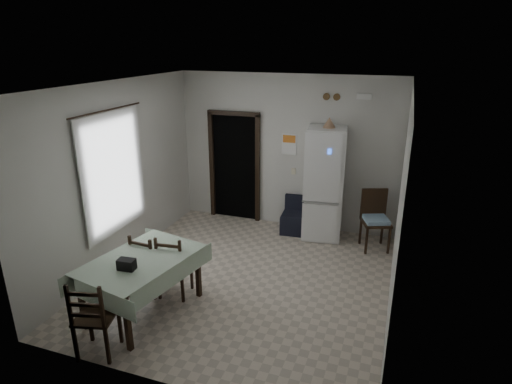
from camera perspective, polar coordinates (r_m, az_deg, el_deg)
The scene contains 25 objects.
ground at distance 6.68m, azimuth -1.44°, elevation -11.54°, with size 4.50×4.50×0.00m, color #C2B39F.
ceiling at distance 5.74m, azimuth -1.69°, elevation 14.07°, with size 4.20×4.50×0.02m, color white, non-canonical shape.
wall_back at distance 8.11m, azimuth 4.09°, elevation 5.26°, with size 4.20×0.02×2.90m, color silver, non-canonical shape.
wall_front at distance 4.21m, azimuth -12.59°, elevation -9.36°, with size 4.20×0.02×2.90m, color silver, non-canonical shape.
wall_left at distance 7.04m, azimuth -17.77°, elevation 2.13°, with size 0.02×4.50×2.90m, color silver, non-canonical shape.
wall_right at distance 5.70m, azimuth 18.61°, elevation -2.03°, with size 0.02×4.50×2.90m, color silver, non-canonical shape.
doorway at distance 8.71m, azimuth -2.30°, elevation 3.66°, with size 1.06×0.52×2.22m.
window_recess at distance 6.89m, azimuth -19.16°, elevation 2.48°, with size 0.10×1.20×1.60m, color silver.
curtain at distance 6.83m, azimuth -18.43°, elevation 2.40°, with size 0.02×1.45×1.85m, color silver.
curtain_rod at distance 6.62m, azimuth -19.25°, elevation 10.26°, with size 0.02×0.02×1.60m, color black.
calendar at distance 8.04m, azimuth 4.44°, elevation 6.38°, with size 0.28×0.02×0.40m, color white.
calendar_image at distance 8.02m, azimuth 4.45°, elevation 7.07°, with size 0.24×0.01×0.14m, color orange.
light_switch at distance 8.15m, azimuth 5.03°, elevation 2.77°, with size 0.08×0.02×0.12m, color beige.
vent_left at distance 7.75m, azimuth 9.37°, elevation 12.44°, with size 0.12×0.12×0.03m, color brown.
vent_right at distance 7.72m, azimuth 10.72°, elevation 12.34°, with size 0.12×0.12×0.03m, color brown.
emergency_light at distance 7.63m, azimuth 14.26°, elevation 12.24°, with size 0.25×0.07×0.09m, color white.
fridge at distance 7.76m, azimuth 9.15°, elevation 1.09°, with size 0.66×0.66×2.04m, color silver, non-canonical shape.
tan_cone at distance 7.47m, azimuth 9.75°, elevation 9.13°, with size 0.22×0.22×0.18m, color tan.
navy_seat at distance 8.09m, azimuth 5.46°, elevation -3.14°, with size 0.55×0.54×0.67m, color black, non-canonical shape.
corner_chair at distance 7.63m, azimuth 15.70°, elevation -3.76°, with size 0.45×0.45×1.04m, color black, non-canonical shape.
dining_table at distance 5.97m, azimuth -14.78°, elevation -11.93°, with size 1.00×1.52×0.79m, color #ABC2A6, non-canonical shape.
black_bag at distance 5.54m, azimuth -16.88°, elevation -9.22°, with size 0.21×0.13×0.14m, color black.
dining_chair_far_left at distance 6.36m, azimuth -13.98°, elevation -9.08°, with size 0.40×0.40×0.93m, color black, non-canonical shape.
dining_chair_far_right at distance 6.21m, azimuth -10.81°, elevation -9.46°, with size 0.41×0.41×0.95m, color black, non-canonical shape.
dining_chair_near_head at distance 5.37m, azimuth -20.61°, elevation -15.16°, with size 0.43×0.43×1.00m, color black, non-canonical shape.
Camera 1 is at (2.03, -5.34, 3.45)m, focal length 30.00 mm.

